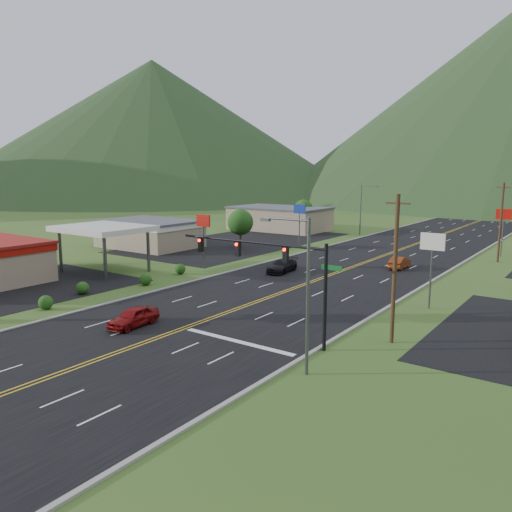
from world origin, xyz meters
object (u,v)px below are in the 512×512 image
Objects in this scene: traffic_signal at (273,263)px; gas_canopy at (103,230)px; car_dark_mid at (282,266)px; streetlight_east at (303,285)px; car_red_near at (133,317)px; streetlight_west at (362,206)px; car_red_far at (399,263)px.

gas_canopy is at bearing 164.30° from traffic_signal.
streetlight_east is at bearing -61.21° from car_dark_mid.
streetlight_east is 2.12× the size of car_red_near.
streetlight_east is at bearing -69.14° from streetlight_west.
gas_canopy is 22.48m from car_red_near.
car_red_far is (-1.61, 29.46, -4.62)m from traffic_signal.
streetlight_east reaches higher than car_dark_mid.
car_red_far is (16.55, -26.54, -4.47)m from streetlight_west.
streetlight_east reaches higher than gas_canopy.
gas_canopy is at bearing 143.77° from car_red_near.
streetlight_west is (-22.86, 60.00, 0.00)m from streetlight_east.
streetlight_east is 1.81× the size of car_dark_mid.
traffic_signal is 58.88m from streetlight_west.
traffic_signal is 3.05× the size of car_red_far.
car_dark_mid is (-16.43, 23.52, -4.46)m from streetlight_east.
car_red_near is 0.99× the size of car_red_far.
traffic_signal is 23.24m from car_dark_mid.
car_dark_mid is (-11.73, 19.53, -4.61)m from traffic_signal.
car_red_far is (26.87, 21.46, -4.17)m from gas_canopy.
streetlight_west reaches higher than gas_canopy.
streetlight_east reaches higher than traffic_signal.
gas_canopy is at bearing -151.62° from car_dark_mid.
traffic_signal is at bearing 139.61° from streetlight_east.
streetlight_west is at bearing -60.30° from car_red_far.
streetlight_west is 0.90× the size of gas_canopy.
streetlight_east is 15.21m from car_red_near.
streetlight_east is 34.34m from car_red_far.
streetlight_west reaches higher than traffic_signal.
traffic_signal reaches higher than car_red_near.
car_red_near is 34.33m from car_red_far.
gas_canopy is at bearing -102.13° from streetlight_west.
car_dark_mid is (16.75, 11.52, -4.15)m from gas_canopy.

